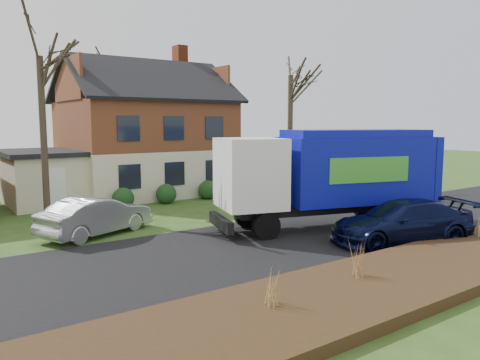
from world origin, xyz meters
TOP-DOWN VIEW (x-y plane):
  - ground at (0.00, 0.00)m, footprint 120.00×120.00m
  - road at (0.00, 0.00)m, footprint 80.00×7.00m
  - mulch_verge at (0.00, -5.30)m, footprint 80.00×3.50m
  - main_house at (1.49, 13.91)m, footprint 12.95×8.95m
  - garbage_truck at (4.26, 0.53)m, footprint 9.67×5.02m
  - silver_sedan at (-4.17, 4.84)m, footprint 4.78×3.16m
  - navy_wagon at (4.39, -2.66)m, footprint 5.65×3.69m
  - tree_front_west at (-4.90, 9.50)m, footprint 3.37×3.37m
  - tree_front_east at (9.71, 9.45)m, footprint 3.71×3.71m
  - tree_back at (2.64, 21.19)m, footprint 3.36×3.36m
  - grass_clump_west at (-3.56, -5.07)m, footprint 0.32×0.26m
  - grass_clump_mid at (-0.52, -4.86)m, footprint 0.35×0.29m

SIDE VIEW (x-z plane):
  - ground at x=0.00m, z-range 0.00..0.00m
  - road at x=0.00m, z-range 0.00..0.02m
  - mulch_verge at x=0.00m, z-range 0.00..0.30m
  - grass_clump_west at x=-3.56m, z-range 0.30..1.13m
  - silver_sedan at x=-4.17m, z-range 0.00..1.49m
  - navy_wagon at x=4.39m, z-range 0.00..1.52m
  - grass_clump_mid at x=-0.52m, z-range 0.30..1.29m
  - garbage_truck at x=4.26m, z-range 0.31..4.31m
  - main_house at x=1.49m, z-range -0.60..8.66m
  - tree_front_west at x=-4.90m, z-range 3.24..13.26m
  - tree_front_east at x=9.71m, z-range 3.22..13.52m
  - tree_back at x=2.64m, z-range 3.55..14.20m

